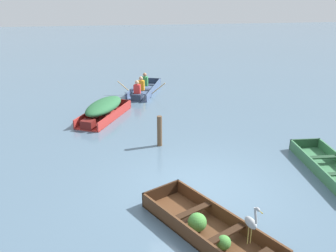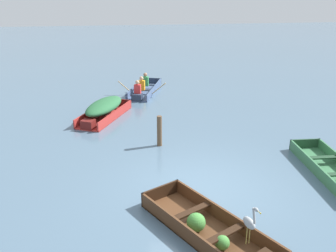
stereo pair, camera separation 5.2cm
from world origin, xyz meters
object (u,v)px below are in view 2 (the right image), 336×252
dinghy_dark_varnish_foreground (210,231)px  heron_on_dinghy (250,222)px  mooring_post (159,131)px  skiff_green_near_moored (334,172)px  skiff_red_mid_moored (104,108)px  rowboat_slate_blue_with_crew (143,89)px

dinghy_dark_varnish_foreground → heron_on_dinghy: (0.46, -0.85, 0.76)m
heron_on_dinghy → mooring_post: heron_on_dinghy is taller
heron_on_dinghy → skiff_green_near_moored: bearing=40.2°
skiff_red_mid_moored → heron_on_dinghy: bearing=-72.2°
dinghy_dark_varnish_foreground → skiff_green_near_moored: size_ratio=1.01×
dinghy_dark_varnish_foreground → mooring_post: bearing=95.6°
skiff_green_near_moored → mooring_post: 5.07m
skiff_green_near_moored → rowboat_slate_blue_with_crew: (-4.33, 8.67, 0.10)m
skiff_red_mid_moored → heron_on_dinghy: (2.68, -8.36, 0.50)m
dinghy_dark_varnish_foreground → skiff_green_near_moored: 4.36m
skiff_green_near_moored → mooring_post: bearing=148.6°
heron_on_dinghy → mooring_post: size_ratio=0.86×
skiff_red_mid_moored → heron_on_dinghy: heron_on_dinghy is taller
skiff_red_mid_moored → heron_on_dinghy: size_ratio=3.57×
skiff_red_mid_moored → dinghy_dark_varnish_foreground: bearing=-73.6°
mooring_post → dinghy_dark_varnish_foreground: bearing=-84.4°
dinghy_dark_varnish_foreground → rowboat_slate_blue_with_crew: 10.71m
dinghy_dark_varnish_foreground → skiff_red_mid_moored: (-2.22, 7.52, 0.25)m
dinghy_dark_varnish_foreground → skiff_green_near_moored: dinghy_dark_varnish_foreground is taller
heron_on_dinghy → mooring_post: 5.59m
skiff_red_mid_moored → rowboat_slate_blue_with_crew: rowboat_slate_blue_with_crew is taller
skiff_red_mid_moored → mooring_post: mooring_post is taller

